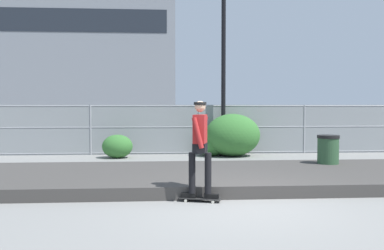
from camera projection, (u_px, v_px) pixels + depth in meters
The scene contains 14 objects.
ground_plane at pixel (240, 207), 7.62m from camera, with size 120.00×120.00×0.00m, color slate.
gravel_berm at pixel (221, 177), 10.07m from camera, with size 15.20×3.80×0.26m, color #3D3A38.
skateboard at pixel (200, 199), 8.03m from camera, with size 0.82×0.40×0.07m.
skater at pixel (200, 143), 7.98m from camera, with size 0.72×0.62×1.85m.
chain_fence at pixel (199, 129), 15.80m from camera, with size 24.21×0.06×1.85m.
street_lamp at pixel (224, 26), 15.36m from camera, with size 0.44×0.44×7.72m.
parked_car_near at pixel (59, 127), 19.05m from camera, with size 4.48×2.11×1.66m.
parked_car_mid at pixel (186, 127), 19.16m from camera, with size 4.43×2.00×1.66m.
parked_car_far at pixel (314, 127), 19.53m from camera, with size 4.52×2.20×1.66m.
library_building at pixel (80, 49), 51.94m from camera, with size 22.96×14.03×17.55m.
shrub_left at pixel (117, 146), 14.60m from camera, with size 1.06×0.86×0.82m.
shrub_center at pixel (211, 144), 15.23m from camera, with size 1.15×0.94×0.89m.
shrub_right at pixel (233, 135), 15.12m from camera, with size 1.97×1.62×1.53m.
trash_bin at pixel (328, 154), 11.36m from camera, with size 0.59×0.59×1.03m.
Camera 1 is at (-1.41, -7.45, 1.84)m, focal length 39.45 mm.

